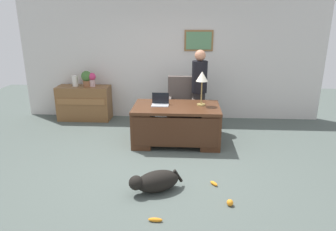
% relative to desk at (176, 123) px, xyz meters
% --- Properties ---
extents(ground_plane, '(12.00, 12.00, 0.00)m').
position_rel_desk_xyz_m(ground_plane, '(-0.20, -0.92, -0.40)').
color(ground_plane, '#4C5651').
extents(back_wall, '(7.00, 0.16, 2.70)m').
position_rel_desk_xyz_m(back_wall, '(-0.20, 1.68, 0.96)').
color(back_wall, silver).
rests_on(back_wall, ground_plane).
extents(desk, '(1.62, 0.97, 0.73)m').
position_rel_desk_xyz_m(desk, '(0.00, 0.00, 0.00)').
color(desk, '#4C2B19').
rests_on(desk, ground_plane).
extents(credenza, '(1.21, 0.50, 0.80)m').
position_rel_desk_xyz_m(credenza, '(-2.21, 1.33, 0.00)').
color(credenza, brown).
rests_on(credenza, ground_plane).
extents(armchair, '(0.60, 0.59, 1.11)m').
position_rel_desk_xyz_m(armchair, '(0.08, 0.89, 0.10)').
color(armchair, '#564C47').
rests_on(armchair, ground_plane).
extents(person_standing, '(0.32, 0.32, 1.70)m').
position_rel_desk_xyz_m(person_standing, '(0.45, 0.83, 0.48)').
color(person_standing, '#262323').
rests_on(person_standing, ground_plane).
extents(dog_lying, '(0.73, 0.53, 0.30)m').
position_rel_desk_xyz_m(dog_lying, '(-0.23, -1.76, -0.24)').
color(dog_lying, black).
rests_on(dog_lying, ground_plane).
extents(laptop, '(0.32, 0.22, 0.22)m').
position_rel_desk_xyz_m(laptop, '(-0.31, 0.08, 0.39)').
color(laptop, '#B2B5BA').
rests_on(laptop, desk).
extents(desk_lamp, '(0.22, 0.22, 0.64)m').
position_rel_desk_xyz_m(desk_lamp, '(0.46, 0.11, 0.85)').
color(desk_lamp, '#9E8447').
rests_on(desk_lamp, desk).
extents(vase_with_flowers, '(0.17, 0.17, 0.32)m').
position_rel_desk_xyz_m(vase_with_flowers, '(-1.99, 1.33, 0.58)').
color(vase_with_flowers, '#CAA3A3').
rests_on(vase_with_flowers, credenza).
extents(vase_empty, '(0.14, 0.14, 0.25)m').
position_rel_desk_xyz_m(vase_empty, '(-2.39, 1.33, 0.53)').
color(vase_empty, silver).
rests_on(vase_empty, credenza).
extents(potted_plant, '(0.24, 0.24, 0.36)m').
position_rel_desk_xyz_m(potted_plant, '(-2.11, 1.33, 0.60)').
color(potted_plant, brown).
rests_on(potted_plant, credenza).
extents(dog_toy_ball, '(0.09, 0.09, 0.09)m').
position_rel_desk_xyz_m(dog_toy_ball, '(0.77, -2.05, -0.35)').
color(dog_toy_ball, orange).
rests_on(dog_toy_ball, ground_plane).
extents(dog_toy_bone, '(0.13, 0.14, 0.05)m').
position_rel_desk_xyz_m(dog_toy_bone, '(0.60, -1.55, -0.37)').
color(dog_toy_bone, orange).
rests_on(dog_toy_bone, ground_plane).
extents(dog_toy_plush, '(0.18, 0.05, 0.05)m').
position_rel_desk_xyz_m(dog_toy_plush, '(-0.16, -2.43, -0.37)').
color(dog_toy_plush, orange).
rests_on(dog_toy_plush, ground_plane).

